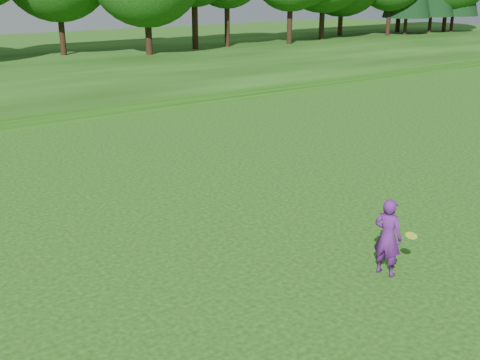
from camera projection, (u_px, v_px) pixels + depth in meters
ground at (412, 284)px, 12.74m from camera, size 140.00×140.00×0.00m
walking_path at (64, 119)px, 28.01m from camera, size 130.00×1.60×0.04m
woman at (388, 237)px, 12.92m from camera, size 0.56×1.01×1.75m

